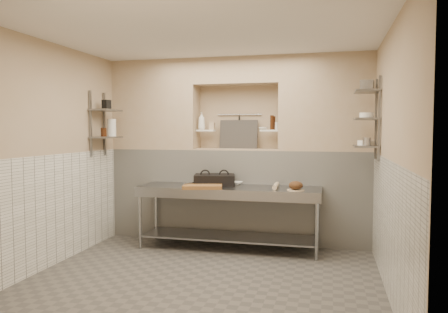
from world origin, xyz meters
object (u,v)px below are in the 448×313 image
(mixing_bowl, at_px, (236,183))
(bowl_alcove, at_px, (263,128))
(cutting_board, at_px, (203,186))
(rolling_pin, at_px, (276,186))
(bread_loaf, at_px, (296,185))
(prep_table, at_px, (229,205))
(jug_left, at_px, (112,128))
(bottle_soap, at_px, (202,121))
(panini_press, at_px, (215,180))

(mixing_bowl, bearing_deg, bowl_alcove, 38.53)
(cutting_board, height_order, rolling_pin, rolling_pin)
(cutting_board, relative_size, bread_loaf, 2.84)
(rolling_pin, bearing_deg, cutting_board, -166.63)
(prep_table, relative_size, bowl_alcove, 20.33)
(prep_table, height_order, jug_left, jug_left)
(cutting_board, height_order, bread_loaf, bread_loaf)
(bottle_soap, distance_m, jug_left, 1.37)
(rolling_pin, xyz_separation_m, jug_left, (-2.51, 0.01, 0.81))
(prep_table, height_order, bottle_soap, bottle_soap)
(bowl_alcove, bearing_deg, rolling_pin, -62.67)
(cutting_board, xyz_separation_m, bowl_alcove, (0.73, 0.74, 0.81))
(panini_press, distance_m, bottle_soap, 1.01)
(panini_press, relative_size, rolling_pin, 1.54)
(jug_left, bearing_deg, bread_loaf, -4.04)
(mixing_bowl, relative_size, bottle_soap, 0.71)
(prep_table, bearing_deg, cutting_board, -146.55)
(panini_press, height_order, cutting_board, panini_press)
(mixing_bowl, xyz_separation_m, bottle_soap, (-0.60, 0.28, 0.93))
(rolling_pin, bearing_deg, bowl_alcove, 117.33)
(bottle_soap, xyz_separation_m, bowl_alcove, (0.96, 0.01, -0.12))
(bowl_alcove, bearing_deg, bottle_soap, -179.67)
(bread_loaf, distance_m, bowl_alcove, 1.17)
(cutting_board, xyz_separation_m, jug_left, (-1.51, 0.25, 0.82))
(mixing_bowl, bearing_deg, bottle_soap, 155.09)
(mixing_bowl, relative_size, rolling_pin, 0.46)
(cutting_board, relative_size, bowl_alcove, 4.23)
(bowl_alcove, bearing_deg, panini_press, -147.60)
(mixing_bowl, bearing_deg, panini_press, -156.58)
(panini_press, xyz_separation_m, rolling_pin, (0.91, -0.10, -0.05))
(prep_table, bearing_deg, panini_press, 153.35)
(rolling_pin, height_order, jug_left, jug_left)
(rolling_pin, height_order, bottle_soap, bottle_soap)
(prep_table, relative_size, bread_loaf, 13.65)
(bottle_soap, relative_size, jug_left, 1.04)
(mixing_bowl, xyz_separation_m, jug_left, (-1.89, -0.21, 0.82))
(mixing_bowl, height_order, bottle_soap, bottle_soap)
(cutting_board, height_order, bottle_soap, bottle_soap)
(rolling_pin, distance_m, bottle_soap, 1.61)
(jug_left, bearing_deg, mixing_bowl, 6.26)
(cutting_board, relative_size, jug_left, 2.06)
(prep_table, relative_size, panini_press, 3.93)
(cutting_board, bearing_deg, bread_loaf, 2.38)
(panini_press, relative_size, bowl_alcove, 5.17)
(bowl_alcove, bearing_deg, bread_loaf, -51.47)
(bottle_soap, bearing_deg, panini_press, -52.01)
(mixing_bowl, xyz_separation_m, rolling_pin, (0.62, -0.22, 0.01))
(panini_press, bearing_deg, prep_table, -39.73)
(bowl_alcove, bearing_deg, mixing_bowl, -141.47)
(rolling_pin, bearing_deg, bottle_soap, 157.73)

